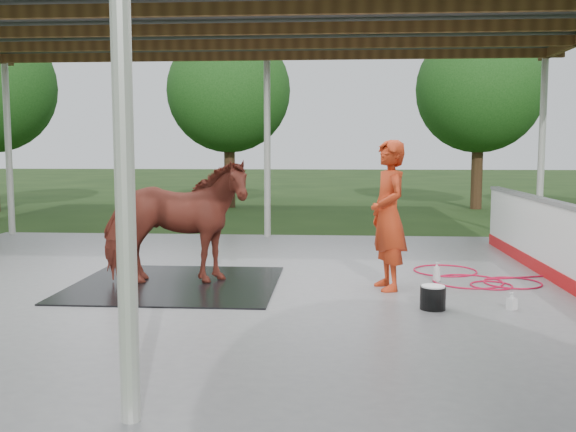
# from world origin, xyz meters

# --- Properties ---
(ground) EXTENTS (100.00, 100.00, 0.00)m
(ground) POSITION_xyz_m (0.00, 0.00, 0.00)
(ground) COLOR #1E3814
(concrete_slab) EXTENTS (12.00, 10.00, 0.05)m
(concrete_slab) POSITION_xyz_m (0.00, 0.00, 0.03)
(concrete_slab) COLOR slate
(concrete_slab) RESTS_ON ground
(pavilion_structure) EXTENTS (12.60, 10.60, 4.05)m
(pavilion_structure) POSITION_xyz_m (0.00, -0.00, 3.97)
(pavilion_structure) COLOR beige
(pavilion_structure) RESTS_ON ground
(dasher_board) EXTENTS (0.16, 8.00, 1.15)m
(dasher_board) POSITION_xyz_m (4.60, 0.00, 0.59)
(dasher_board) COLOR #B70F12
(dasher_board) RESTS_ON concrete_slab
(tree_belt) EXTENTS (28.00, 28.00, 5.80)m
(tree_belt) POSITION_xyz_m (0.30, 0.90, 3.79)
(tree_belt) COLOR #382314
(tree_belt) RESTS_ON ground
(rubber_mat) EXTENTS (2.82, 2.64, 0.02)m
(rubber_mat) POSITION_xyz_m (-0.79, -0.25, 0.06)
(rubber_mat) COLOR black
(rubber_mat) RESTS_ON concrete_slab
(horse) EXTENTS (2.14, 1.17, 1.73)m
(horse) POSITION_xyz_m (-0.79, -0.25, 0.93)
(horse) COLOR maroon
(horse) RESTS_ON rubber_mat
(handler) EXTENTS (0.66, 0.84, 2.01)m
(handler) POSITION_xyz_m (2.15, -0.32, 1.06)
(handler) COLOR #B33013
(handler) RESTS_ON concrete_slab
(wash_bucket) EXTENTS (0.30, 0.30, 0.28)m
(wash_bucket) POSITION_xyz_m (2.60, -1.38, 0.20)
(wash_bucket) COLOR black
(wash_bucket) RESTS_ON concrete_slab
(soap_bottle_a) EXTENTS (0.15, 0.15, 0.28)m
(soap_bottle_a) POSITION_xyz_m (2.89, 0.21, 0.19)
(soap_bottle_a) COLOR silver
(soap_bottle_a) RESTS_ON concrete_slab
(soap_bottle_b) EXTENTS (0.13, 0.13, 0.21)m
(soap_bottle_b) POSITION_xyz_m (3.52, -1.35, 0.16)
(soap_bottle_b) COLOR #338CD8
(soap_bottle_b) RESTS_ON concrete_slab
(hose_coil) EXTENTS (2.24, 1.82, 0.02)m
(hose_coil) POSITION_xyz_m (3.45, 0.43, 0.06)
(hose_coil) COLOR #BB0D32
(hose_coil) RESTS_ON concrete_slab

